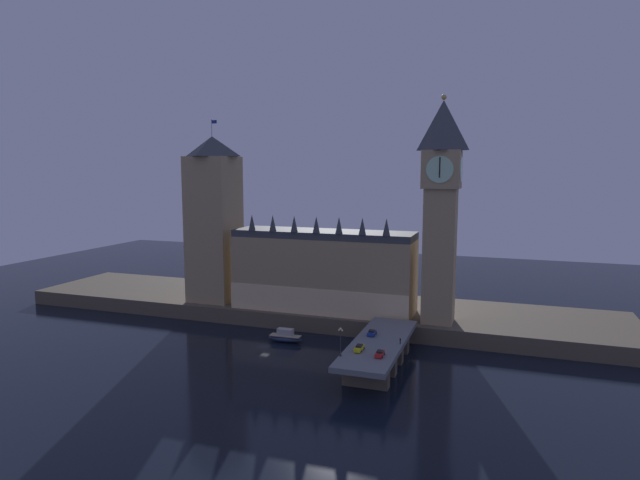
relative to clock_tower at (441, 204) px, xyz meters
The scene contains 12 objects.
ground_plane 69.80m from the clock_tower, 151.51° to the right, with size 400.00×400.00×0.00m, color black.
embankment 64.20m from the clock_tower, 165.31° to the left, with size 220.00×42.00×5.32m.
parliament_hall 46.18m from the clock_tower, behind, with size 62.48×17.56×33.08m.
clock_tower is the anchor object (origin of this frame).
victoria_tower 82.68m from the clock_tower, behind, with size 16.42×16.42×66.23m.
bridge 50.69m from the clock_tower, 110.95° to the right, with size 13.57×46.00×7.32m.
car_northbound_lead 46.50m from the clock_tower, 119.02° to the right, with size 2.10×3.81×1.50m.
car_northbound_trail 55.50m from the clock_tower, 110.25° to the right, with size 1.86×4.74×1.51m.
car_southbound_lead 56.11m from the clock_tower, 101.80° to the right, with size 1.89×4.07×1.50m.
pedestrian_mid_walk 47.37m from the clock_tower, 100.68° to the right, with size 0.38×0.38×1.82m.
street_lamp_near 58.42m from the clock_tower, 111.75° to the right, with size 1.34×0.60×7.27m.
boat_upstream 63.75m from the clock_tower, 156.07° to the right, with size 11.23×3.88×4.23m.
Camera 1 is at (67.52, -142.60, 53.15)m, focal length 30.00 mm.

